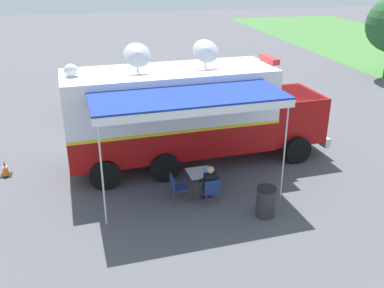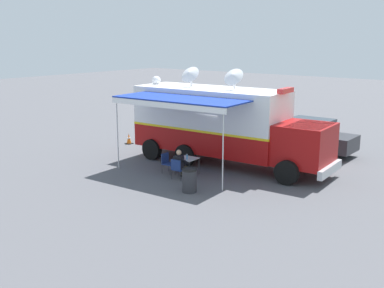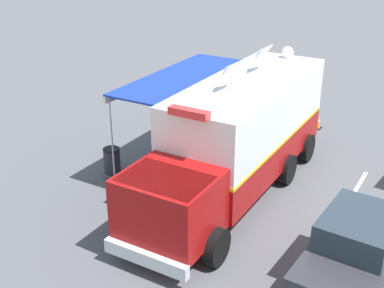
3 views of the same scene
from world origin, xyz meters
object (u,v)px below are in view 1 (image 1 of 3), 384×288
object	(u,v)px
folding_table	(200,174)
folding_chair_beside_table	(176,186)
water_bottle	(205,171)
command_truck	(191,111)
seated_responder	(209,183)
car_behind_truck	(218,99)
folding_chair_at_table	(211,190)
trash_bin	(266,202)
traffic_cone	(5,168)
car_far_corner	(91,96)

from	to	relation	value
folding_table	folding_chair_beside_table	distance (m)	0.92
water_bottle	command_truck	bearing A→B (deg)	176.98
command_truck	folding_chair_beside_table	size ratio (longest dim) A/B	11.06
water_bottle	seated_responder	distance (m)	0.51
seated_responder	folding_table	bearing A→B (deg)	-168.48
car_behind_truck	command_truck	bearing A→B (deg)	-27.28
seated_responder	car_behind_truck	xyz separation A→B (m)	(-7.52, 2.46, 0.23)
water_bottle	folding_chair_at_table	xyz separation A→B (m)	(0.66, 0.03, -0.32)
water_bottle	folding_chair_at_table	world-z (taller)	water_bottle
trash_bin	traffic_cone	xyz separation A→B (m)	(-4.41, -7.81, -0.18)
car_behind_truck	trash_bin	bearing A→B (deg)	-6.99
trash_bin	car_behind_truck	bearing A→B (deg)	173.01
folding_chair_beside_table	trash_bin	xyz separation A→B (m)	(1.43, 2.37, -0.06)
command_truck	trash_bin	distance (m)	4.56
folding_table	car_behind_truck	size ratio (longest dim) A/B	0.20
folding_table	water_bottle	distance (m)	0.24
command_truck	car_far_corner	xyz separation A→B (m)	(-6.42, -3.46, -1.07)
folding_chair_beside_table	traffic_cone	size ratio (longest dim) A/B	1.50
folding_chair_beside_table	folding_chair_at_table	bearing A→B (deg)	64.02
folding_chair_at_table	seated_responder	distance (m)	0.23
water_bottle	seated_responder	xyz separation A→B (m)	(0.47, 0.02, -0.18)
folding_chair_at_table	traffic_cone	size ratio (longest dim) A/B	1.50
folding_chair_beside_table	seated_responder	xyz separation A→B (m)	(0.29, 0.97, 0.14)
folding_chair_at_table	traffic_cone	world-z (taller)	folding_chair_at_table
folding_table	folding_chair_beside_table	xyz separation A→B (m)	(0.32, -0.85, -0.16)
car_behind_truck	folding_chair_at_table	bearing A→B (deg)	-17.61
folding_chair_at_table	trash_bin	xyz separation A→B (m)	(0.95, 1.38, -0.06)
car_far_corner	folding_chair_at_table	bearing A→B (deg)	19.28
folding_chair_at_table	folding_chair_beside_table	size ratio (longest dim) A/B	1.00
water_bottle	trash_bin	distance (m)	2.18
water_bottle	car_far_corner	distance (m)	9.53
seated_responder	car_behind_truck	world-z (taller)	car_behind_truck
command_truck	folding_table	xyz separation A→B (m)	(2.37, -0.24, -1.27)
car_behind_truck	folding_table	bearing A→B (deg)	-20.50
car_far_corner	water_bottle	bearing A→B (deg)	20.44
water_bottle	folding_chair_at_table	bearing A→B (deg)	2.39
folding_chair_at_table	car_far_corner	xyz separation A→B (m)	(-9.59, -3.35, 0.37)
traffic_cone	car_far_corner	xyz separation A→B (m)	(-6.13, 3.07, 0.60)
folding_chair_at_table	car_behind_truck	size ratio (longest dim) A/B	0.21
folding_table	traffic_cone	xyz separation A→B (m)	(-2.66, -6.29, -0.39)
folding_chair_beside_table	trash_bin	bearing A→B (deg)	58.90
seated_responder	car_behind_truck	size ratio (longest dim) A/B	0.30
car_far_corner	folding_chair_beside_table	bearing A→B (deg)	14.58
traffic_cone	folding_chair_beside_table	bearing A→B (deg)	61.29
traffic_cone	seated_responder	bearing A→B (deg)	62.98
seated_responder	traffic_cone	world-z (taller)	seated_responder
folding_table	seated_responder	bearing A→B (deg)	11.52
folding_table	folding_chair_beside_table	world-z (taller)	folding_chair_beside_table
trash_bin	water_bottle	bearing A→B (deg)	-138.77
trash_bin	car_far_corner	xyz separation A→B (m)	(-10.54, -4.74, 0.42)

